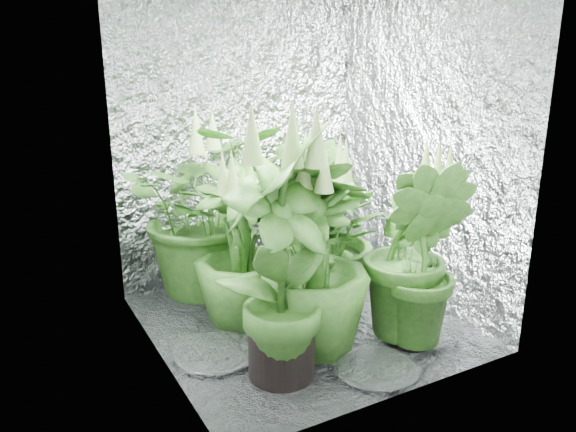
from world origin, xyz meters
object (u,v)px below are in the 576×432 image
at_px(plant_g, 415,254).
at_px(circulation_fan, 333,248).
at_px(plant_b, 332,236).
at_px(plant_f, 281,257).
at_px(plant_a, 205,209).
at_px(plant_d, 314,258).
at_px(plant_e, 319,236).
at_px(plant_h, 240,249).
at_px(plant_c, 309,209).

xyz_separation_m(plant_g, circulation_fan, (0.22, 1.07, -0.34)).
relative_size(plant_b, plant_f, 0.72).
relative_size(plant_a, plant_b, 1.27).
distance_m(plant_d, circulation_fan, 1.22).
height_order(plant_a, plant_b, plant_a).
relative_size(plant_a, circulation_fan, 3.43).
height_order(plant_d, circulation_fan, plant_d).
distance_m(plant_b, plant_f, 0.91).
bearing_deg(plant_e, circulation_fan, 50.49).
relative_size(plant_d, plant_h, 1.12).
xyz_separation_m(plant_a, plant_d, (0.21, -0.91, -0.05)).
xyz_separation_m(plant_d, plant_f, (-0.24, -0.12, 0.09)).
distance_m(plant_a, plant_g, 1.29).
height_order(plant_b, circulation_fan, plant_b).
bearing_deg(plant_b, plant_c, 76.26).
bearing_deg(plant_c, plant_f, -126.41).
bearing_deg(plant_f, plant_e, 42.67).
xyz_separation_m(plant_e, plant_h, (-0.42, 0.12, -0.04)).
relative_size(plant_d, plant_f, 0.86).
bearing_deg(plant_f, plant_b, 42.11).
relative_size(plant_d, plant_g, 1.04).
bearing_deg(plant_b, plant_a, 145.38).
relative_size(plant_a, plant_h, 1.19).
relative_size(plant_b, plant_h, 0.94).
bearing_deg(plant_h, plant_f, -94.65).
xyz_separation_m(plant_a, plant_f, (-0.03, -1.03, 0.04)).
bearing_deg(plant_d, plant_a, 102.72).
bearing_deg(plant_c, plant_g, -91.59).
bearing_deg(plant_e, plant_g, -59.92).
relative_size(plant_c, plant_e, 0.94).
bearing_deg(plant_f, plant_c, 53.59).
bearing_deg(plant_a, plant_g, -56.66).
bearing_deg(plant_h, plant_d, -65.42).
xyz_separation_m(plant_c, plant_f, (-0.77, -1.05, 0.14)).
relative_size(plant_c, plant_h, 0.99).
xyz_separation_m(plant_f, circulation_fan, (0.96, 1.03, -0.45)).
bearing_deg(plant_e, plant_d, -125.79).
bearing_deg(plant_b, plant_f, -137.89).
bearing_deg(plant_b, plant_g, -82.95).
relative_size(plant_b, circulation_fan, 2.70).
relative_size(plant_f, plant_g, 1.22).
bearing_deg(plant_g, plant_e, 120.08).
xyz_separation_m(plant_f, plant_g, (0.74, -0.04, -0.10)).
bearing_deg(plant_g, plant_a, 123.34).
xyz_separation_m(plant_h, circulation_fan, (0.92, 0.48, -0.30)).
relative_size(plant_b, plant_d, 0.84).
distance_m(plant_f, plant_g, 0.75).
xyz_separation_m(plant_f, plant_h, (0.04, 0.55, -0.14)).
height_order(plant_g, plant_h, plant_g).
bearing_deg(plant_h, plant_g, -40.23).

